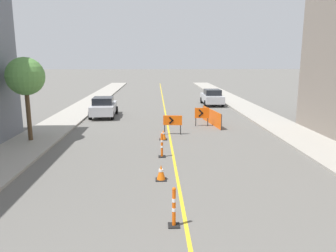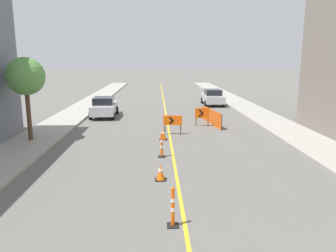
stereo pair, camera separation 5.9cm
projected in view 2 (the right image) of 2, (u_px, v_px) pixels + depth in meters
lane_stripe at (165, 107)px, 32.00m from camera, size 0.12×61.80×0.01m
sidewalk_left at (85, 106)px, 31.73m from camera, size 2.79×61.80×0.14m
sidewalk_right at (243, 106)px, 32.24m from camera, size 2.79×61.80×0.14m
traffic_cone_second at (161, 172)px, 12.59m from camera, size 0.43×0.43×0.61m
traffic_cone_third at (163, 135)px, 18.90m from camera, size 0.45×0.45×0.59m
delineator_post_front at (173, 210)px, 9.06m from camera, size 0.32×0.32×1.15m
delineator_post_rear at (162, 147)px, 15.51m from camera, size 0.34×0.34×1.17m
arrow_barricade_primary at (173, 121)px, 20.05m from camera, size 1.16×0.17×1.19m
arrow_barricade_secondary at (202, 114)px, 22.60m from camera, size 0.99×0.11×1.28m
safety_mesh_fence at (212, 117)px, 23.31m from camera, size 0.65×4.22×1.06m
parked_car_curb_near at (104, 107)px, 26.34m from camera, size 2.00×4.38×1.59m
parked_car_curb_mid at (213, 97)px, 33.00m from camera, size 1.93×4.30×1.59m
street_tree_left_near at (26, 77)px, 17.66m from camera, size 2.06×2.06×4.56m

